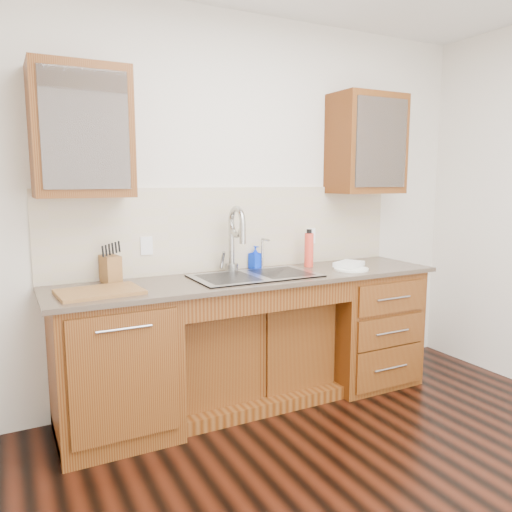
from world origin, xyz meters
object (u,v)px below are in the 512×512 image
water_bottle (309,250)px  knife_block (111,269)px  plate (351,269)px  cutting_board (99,292)px  soap_bottle (255,257)px

water_bottle → knife_block: 1.44m
plate → knife_block: 1.67m
cutting_board → soap_bottle: bearing=15.7°
knife_block → cutting_board: bearing=-122.6°
plate → soap_bottle: bearing=147.5°
soap_bottle → cutting_board: bearing=179.8°
soap_bottle → knife_block: bearing=166.4°
soap_bottle → plate: size_ratio=0.67×
water_bottle → plate: 0.34m
water_bottle → cutting_board: (-1.56, -0.21, -0.12)m
water_bottle → plate: (0.19, -0.26, -0.12)m
soap_bottle → cutting_board: 1.22m
soap_bottle → water_bottle: water_bottle is taller
plate → knife_block: size_ratio=1.45×
cutting_board → knife_block: bearing=66.9°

